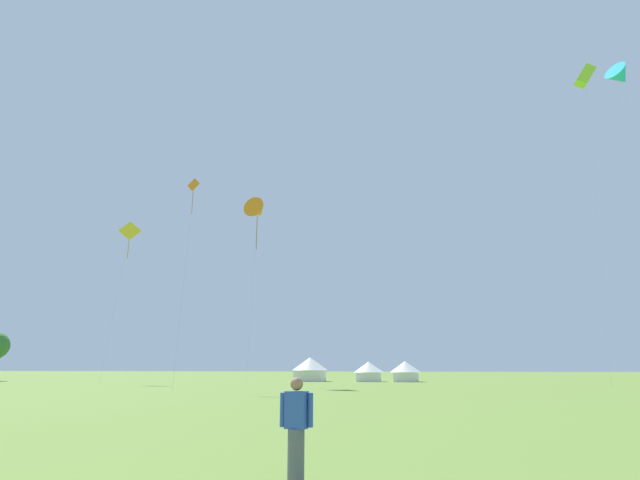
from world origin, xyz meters
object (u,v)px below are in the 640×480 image
kite_orange_delta (257,211)px  kite_lime_box (585,76)px  kite_orange_diamond (193,193)px  festival_tent_left (310,368)px  person_spectator (296,432)px  festival_tent_right (405,370)px  festival_tent_center (369,370)px  kite_yellow_diamond (130,233)px  kite_cyan_delta (620,76)px

kite_orange_delta → kite_lime_box: size_ratio=0.65×
kite_orange_diamond → festival_tent_left: size_ratio=4.20×
person_spectator → festival_tent_right: festival_tent_right is taller
person_spectator → festival_tent_center: (-2.16, 58.86, 0.56)m
kite_orange_delta → festival_tent_right: 28.22m
kite_orange_delta → kite_yellow_diamond: size_ratio=1.01×
kite_lime_box → kite_orange_diamond: 42.70m
kite_lime_box → kite_cyan_delta: bearing=-101.2°
festival_tent_center → kite_cyan_delta: bearing=-52.9°
kite_orange_delta → festival_tent_center: bearing=47.9°
kite_lime_box → festival_tent_center: (-24.60, 17.44, -30.27)m
kite_cyan_delta → kite_orange_diamond: kite_cyan_delta is taller
kite_yellow_diamond → kite_lime_box: 58.02m
festival_tent_left → festival_tent_center: festival_tent_left is taller
festival_tent_center → festival_tent_right: bearing=0.0°
kite_orange_delta → person_spectator: bearing=-72.7°
kite_orange_delta → kite_orange_diamond: (-3.43, -10.87, -1.45)m
kite_lime_box → kite_yellow_diamond: bearing=170.3°
kite_cyan_delta → festival_tent_left: kite_cyan_delta is taller
kite_orange_delta → festival_tent_center: (11.99, 13.28, -18.44)m
kite_orange_delta → kite_lime_box: (36.59, -4.16, 11.83)m
festival_tent_left → festival_tent_right: (12.63, 0.00, -0.29)m
kite_orange_diamond → person_spectator: kite_orange_diamond is taller
kite_cyan_delta → kite_yellow_diamond: bearing=158.1°
kite_lime_box → festival_tent_center: size_ratio=8.42×
kite_orange_delta → festival_tent_center: size_ratio=5.44×
kite_cyan_delta → festival_tent_left: (-30.09, 29.44, -22.57)m
kite_cyan_delta → person_spectator: size_ratio=14.69×
kite_orange_diamond → festival_tent_left: kite_orange_diamond is taller
kite_cyan_delta → kite_orange_diamond: size_ratio=1.27×
kite_lime_box → festival_tent_right: 40.16m
kite_orange_delta → festival_tent_left: 22.85m
person_spectator → festival_tent_left: (-10.03, 58.86, 0.87)m
festival_tent_center → kite_orange_diamond: bearing=-122.6°
kite_yellow_diamond → person_spectator: 63.77m
kite_yellow_diamond → festival_tent_center: kite_yellow_diamond is taller
festival_tent_center → kite_orange_delta: bearing=-132.1°
festival_tent_center → kite_lime_box: bearing=-35.3°
kite_cyan_delta → festival_tent_right: kite_cyan_delta is taller
kite_yellow_diamond → kite_cyan_delta: size_ratio=0.83×
festival_tent_center → person_spectator: bearing=-87.9°
kite_cyan_delta → person_spectator: 42.64m
person_spectator → kite_orange_delta: bearing=107.3°
kite_orange_delta → festival_tent_left: (4.13, 13.28, -18.13)m
person_spectator → festival_tent_center: 58.90m
kite_yellow_diamond → kite_orange_diamond: 22.78m
person_spectator → kite_yellow_diamond: bearing=123.3°
kite_lime_box → festival_tent_left: kite_lime_box is taller
kite_yellow_diamond → kite_cyan_delta: (53.54, -21.57, 4.84)m
kite_lime_box → festival_tent_center: kite_lime_box is taller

